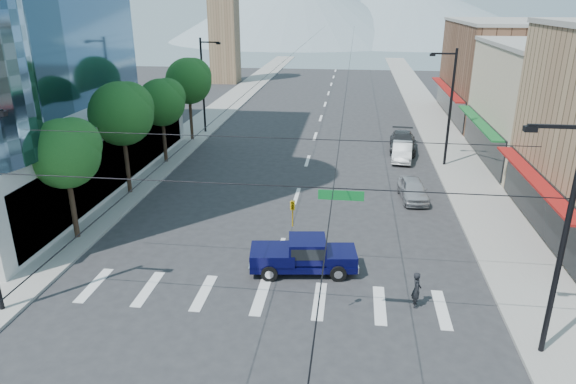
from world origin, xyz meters
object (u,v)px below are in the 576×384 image
pickup_truck (303,255)px  parked_car_near (413,189)px  pedestrian (417,290)px  parked_car_far (403,142)px  parked_car_mid (402,151)px

pickup_truck → parked_car_near: size_ratio=1.32×
pedestrian → parked_car_far: (1.37, 24.49, -0.03)m
parked_car_near → parked_car_far: 11.76m
pickup_truck → parked_car_far: (6.46, 22.15, -0.13)m
parked_car_near → parked_car_mid: size_ratio=0.92×
pickup_truck → parked_car_far: pickup_truck is taller
parked_car_near → pedestrian: bearing=-100.2°
parked_car_mid → parked_car_far: bearing=90.2°
pedestrian → parked_car_near: bearing=-8.6°
parked_car_near → parked_car_mid: bearing=84.7°
pedestrian → pickup_truck: bearing=61.6°
pedestrian → parked_car_mid: 21.61m
pickup_truck → pedestrian: 5.61m
pickup_truck → parked_car_mid: pickup_truck is taller
pickup_truck → parked_car_far: bearing=66.4°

